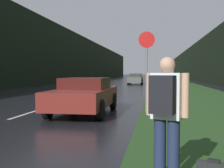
{
  "coord_description": "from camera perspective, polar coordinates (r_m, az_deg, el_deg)",
  "views": [
    {
      "loc": [
        4.8,
        -1.49,
        1.54
      ],
      "look_at": [
        2.3,
        14.5,
        0.9
      ],
      "focal_mm": 45.0,
      "sensor_mm": 36.0,
      "label": 1
    }
  ],
  "objects": [
    {
      "name": "lane_stripe_b",
      "position": [
        11.23,
        -16.61,
        -5.69
      ],
      "size": [
        0.12,
        3.0,
        0.01
      ],
      "primitive_type": "cube",
      "color": "silver",
      "rests_on": "ground_plane"
    },
    {
      "name": "treeline_far_side",
      "position": [
        53.72,
        -7.41,
        5.24
      ],
      "size": [
        2.0,
        140.0,
        8.65
      ],
      "primitive_type": "cube",
      "color": "black",
      "rests_on": "ground_plane"
    },
    {
      "name": "treeline_near_side",
      "position": [
        52.22,
        18.24,
        4.48
      ],
      "size": [
        2.0,
        140.0,
        7.28
      ],
      "primitive_type": "cube",
      "color": "black",
      "rests_on": "ground_plane"
    },
    {
      "name": "lane_stripe_e",
      "position": [
        31.44,
        0.1,
        -0.52
      ],
      "size": [
        0.12,
        3.0,
        0.01
      ],
      "primitive_type": "cube",
      "color": "silver",
      "rests_on": "ground_plane"
    },
    {
      "name": "car_passing_near",
      "position": [
        10.73,
        -5.62,
        -2.21
      ],
      "size": [
        2.0,
        4.52,
        1.35
      ],
      "rotation": [
        0.0,
        0.0,
        3.14
      ],
      "color": "maroon",
      "rests_on": "ground_plane"
    },
    {
      "name": "hitchhiker_with_backpack",
      "position": [
        3.99,
        10.94,
        -5.39
      ],
      "size": [
        0.58,
        0.51,
        1.76
      ],
      "rotation": [
        0.0,
        0.0,
        -0.34
      ],
      "color": "#1E2847",
      "rests_on": "ground_plane"
    },
    {
      "name": "stop_sign",
      "position": [
        10.77,
        7.03,
        3.89
      ],
      "size": [
        0.62,
        0.07,
        3.11
      ],
      "color": "slate",
      "rests_on": "ground_plane"
    },
    {
      "name": "car_passing_far",
      "position": [
        37.42,
        4.78,
        1.03
      ],
      "size": [
        1.88,
        4.49,
        1.45
      ],
      "rotation": [
        0.0,
        0.0,
        3.14
      ],
      "color": "#4C514C",
      "rests_on": "ground_plane"
    },
    {
      "name": "lane_stripe_d",
      "position": [
        24.56,
        -2.4,
        -1.31
      ],
      "size": [
        0.12,
        3.0,
        0.01
      ],
      "primitive_type": "cube",
      "color": "silver",
      "rests_on": "ground_plane"
    },
    {
      "name": "grass_verge",
      "position": [
        41.59,
        12.25,
        0.12
      ],
      "size": [
        6.0,
        240.0,
        0.02
      ],
      "primitive_type": "cube",
      "color": "#26471E",
      "rests_on": "ground_plane"
    },
    {
      "name": "lane_stripe_c",
      "position": [
        17.77,
        -6.84,
        -2.7
      ],
      "size": [
        0.12,
        3.0,
        0.01
      ],
      "primitive_type": "cube",
      "color": "silver",
      "rests_on": "ground_plane"
    }
  ]
}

